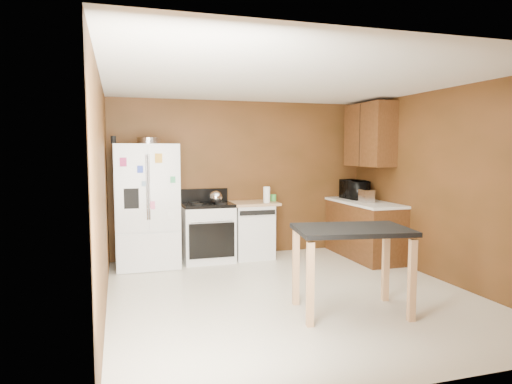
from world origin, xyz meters
name	(u,v)px	position (x,y,z in m)	size (l,w,h in m)	color
floor	(292,294)	(0.00, 0.00, 0.00)	(4.50, 4.50, 0.00)	beige
ceiling	(293,81)	(0.00, 0.00, 2.50)	(4.50, 4.50, 0.00)	white
wall_back	(242,178)	(0.00, 2.25, 1.25)	(4.20, 4.20, 0.00)	brown
wall_front	(411,217)	(0.00, -2.25, 1.25)	(4.20, 4.20, 0.00)	brown
wall_left	(102,195)	(-2.10, 0.00, 1.25)	(4.50, 4.50, 0.00)	brown
wall_right	(443,186)	(2.10, 0.00, 1.25)	(4.50, 4.50, 0.00)	brown
roasting_pan	(149,141)	(-1.50, 1.89, 1.85)	(0.36, 0.36, 0.09)	silver
pen_cup	(113,140)	(-1.99, 1.74, 1.85)	(0.07, 0.07, 0.11)	black
kettle	(216,197)	(-0.53, 1.83, 1.00)	(0.20, 0.20, 0.20)	silver
paper_towel	(267,195)	(0.28, 1.80, 1.01)	(0.11, 0.11, 0.25)	white
green_canister	(273,198)	(0.45, 1.99, 0.94)	(0.10, 0.10, 0.11)	green
toaster	(367,196)	(1.76, 1.32, 1.00)	(0.17, 0.27, 0.20)	silver
microwave	(355,190)	(1.83, 1.82, 1.04)	(0.51, 0.35, 0.28)	black
refrigerator	(147,206)	(-1.55, 1.86, 0.90)	(0.90, 0.80, 1.80)	white
gas_range	(208,231)	(-0.64, 1.92, 0.46)	(0.76, 0.68, 1.10)	white
dishwasher	(252,229)	(0.08, 1.95, 0.45)	(0.78, 0.63, 0.89)	white
right_cabinets	(366,200)	(1.84, 1.48, 0.91)	(0.63, 1.58, 2.45)	brown
island	(352,241)	(0.38, -0.74, 0.76)	(1.27, 0.95, 0.91)	black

